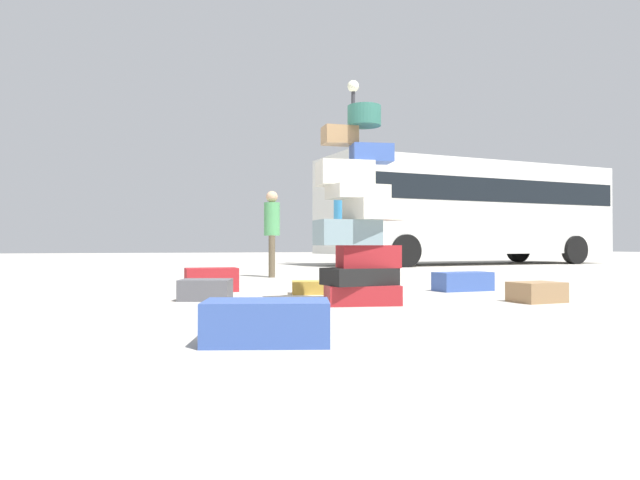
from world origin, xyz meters
TOP-DOWN VIEW (x-y plane):
  - ground_plane at (0.00, 0.00)m, footprint 80.00×80.00m
  - suitcase_tower at (0.18, -0.24)m, footprint 0.94×0.61m
  - suitcase_navy_left_side at (-1.26, -2.24)m, footprint 0.86×0.63m
  - suitcase_maroon_foreground_near at (-1.05, 1.87)m, footprint 0.67×0.41m
  - suitcase_navy_behind_tower at (2.14, 0.92)m, footprint 0.78×0.40m
  - suitcase_tan_upright_blue at (0.14, 1.08)m, footprint 0.68×0.49m
  - suitcase_brown_foreground_far at (2.06, -0.63)m, footprint 0.54×0.43m
  - suitcase_charcoal_right_side at (-1.27, 0.71)m, footprint 0.65×0.58m
  - person_bearded_onlooker at (0.87, 2.02)m, footprint 0.30×0.32m
  - person_tourist_with_camera at (0.48, 4.87)m, footprint 0.30×0.33m
  - parked_bus at (8.12, 9.97)m, footprint 9.94×3.43m
  - lamp_post at (4.41, 10.58)m, footprint 0.36×0.36m

SIDE VIEW (x-z plane):
  - ground_plane at x=0.00m, z-range 0.00..0.00m
  - suitcase_tan_upright_blue at x=0.14m, z-range 0.00..0.16m
  - suitcase_brown_foreground_far at x=2.06m, z-range 0.00..0.21m
  - suitcase_charcoal_right_side at x=-1.27m, z-range 0.00..0.23m
  - suitcase_navy_behind_tower at x=2.14m, z-range 0.00..0.25m
  - suitcase_navy_left_side at x=-1.26m, z-range 0.00..0.27m
  - suitcase_maroon_foreground_near at x=-1.05m, z-range 0.00..0.31m
  - suitcase_tower at x=0.18m, z-range -0.21..1.85m
  - person_bearded_onlooker at x=0.87m, z-range 0.15..1.74m
  - person_tourist_with_camera at x=0.48m, z-range 0.16..1.79m
  - parked_bus at x=8.12m, z-range 0.26..3.41m
  - lamp_post at x=4.41m, z-range 0.91..6.58m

